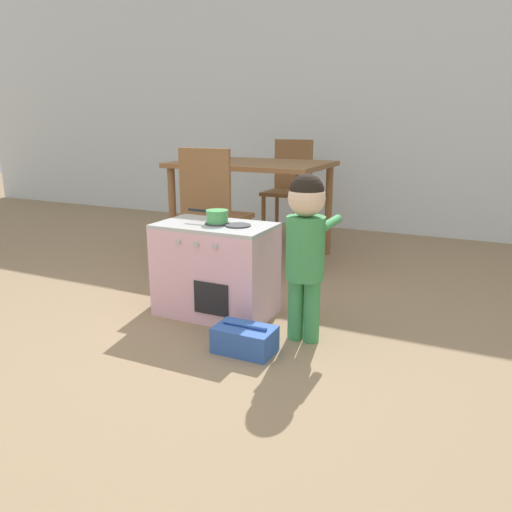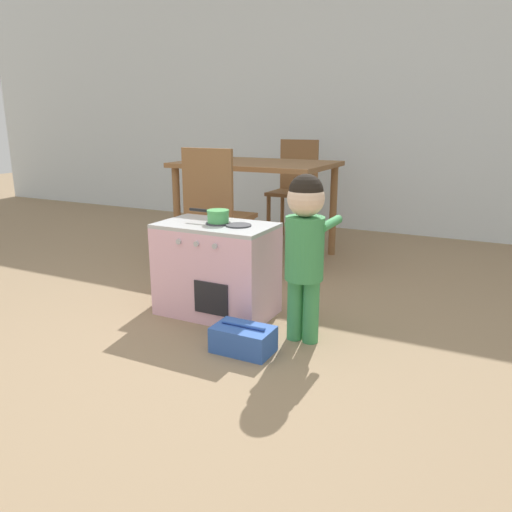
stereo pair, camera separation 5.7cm
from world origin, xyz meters
The scene contains 9 objects.
ground_plane centered at (0.00, 0.00, 0.00)m, with size 16.00×16.00×0.00m, color #8E7556.
wall_back centered at (0.00, 3.37, 1.30)m, with size 10.00×0.06×2.60m.
play_kitchen centered at (-0.08, 0.79, 0.26)m, with size 0.63×0.38×0.52m.
toy_pot centered at (-0.07, 0.79, 0.56)m, with size 0.24×0.12×0.07m.
child_figure centered at (0.48, 0.68, 0.52)m, with size 0.21×0.33×0.82m.
toy_basket centered at (0.28, 0.43, 0.06)m, with size 0.28×0.17×0.14m.
dining_table centered at (-0.43, 1.97, 0.65)m, with size 1.14×0.80×0.75m.
dining_chair_near centered at (-0.39, 1.30, 0.47)m, with size 0.36×0.36×0.89m.
dining_chair_far centered at (-0.42, 2.70, 0.47)m, with size 0.36×0.36×0.89m.
Camera 1 is at (1.25, -1.48, 1.05)m, focal length 35.00 mm.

